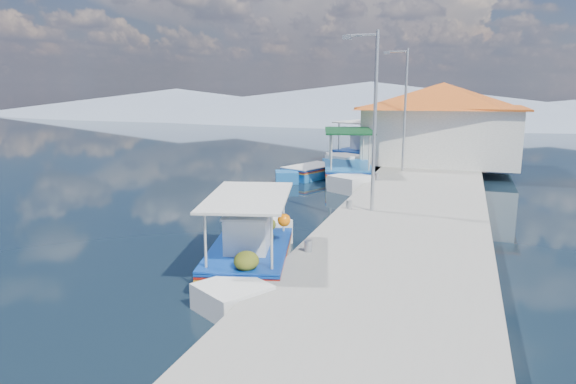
% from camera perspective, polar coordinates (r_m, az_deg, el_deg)
% --- Properties ---
extents(ground, '(160.00, 160.00, 0.00)m').
position_cam_1_polar(ground, '(17.72, -6.83, -3.94)').
color(ground, black).
rests_on(ground, ground).
extents(quay, '(5.00, 44.00, 0.50)m').
position_cam_1_polar(quay, '(21.88, 14.33, -0.54)').
color(quay, gray).
rests_on(quay, ground).
extents(bollards, '(0.20, 17.20, 0.30)m').
position_cam_1_polar(bollards, '(21.33, 8.59, 0.48)').
color(bollards, '#A5A8AD').
rests_on(bollards, quay).
extents(main_caique, '(3.06, 6.57, 2.23)m').
position_cam_1_polar(main_caique, '(13.59, -4.11, -6.89)').
color(main_caique, silver).
rests_on(main_caique, ground).
extents(caique_green_canopy, '(3.56, 7.36, 2.85)m').
position_cam_1_polar(caique_green_canopy, '(26.32, 6.69, 2.16)').
color(caique_green_canopy, silver).
rests_on(caique_green_canopy, ground).
extents(caique_blue_hull, '(2.95, 5.04, 0.97)m').
position_cam_1_polar(caique_blue_hull, '(27.10, 2.55, 2.16)').
color(caique_blue_hull, '#1C61AA').
rests_on(caique_blue_hull, ground).
extents(caique_far, '(4.32, 7.49, 2.83)m').
position_cam_1_polar(caique_far, '(33.38, 8.69, 4.30)').
color(caique_far, silver).
rests_on(caique_far, ground).
extents(harbor_building, '(10.49, 10.49, 4.40)m').
position_cam_1_polar(harbor_building, '(30.45, 16.55, 7.50)').
color(harbor_building, white).
rests_on(harbor_building, quay).
extents(lamp_post_near, '(1.21, 0.14, 6.00)m').
position_cam_1_polar(lamp_post_near, '(17.63, 9.27, 8.62)').
color(lamp_post_near, '#A5A8AD').
rests_on(lamp_post_near, quay).
extents(lamp_post_far, '(1.21, 0.14, 6.00)m').
position_cam_1_polar(lamp_post_far, '(26.54, 12.60, 9.48)').
color(lamp_post_far, '#A5A8AD').
rests_on(lamp_post_far, quay).
extents(mountain_ridge, '(171.40, 96.00, 5.50)m').
position_cam_1_polar(mountain_ridge, '(71.41, 18.29, 8.95)').
color(mountain_ridge, gray).
rests_on(mountain_ridge, ground).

